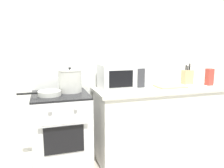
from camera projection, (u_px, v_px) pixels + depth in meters
name	position (u px, v px, depth m)	size (l,w,h in m)	color
back_wall	(108.00, 60.00, 2.86)	(4.40, 0.10, 2.50)	silver
lower_cabinet_right	(160.00, 124.00, 2.85)	(1.64, 0.56, 0.88)	white
countertop_right	(161.00, 89.00, 2.77)	(1.70, 0.60, 0.04)	beige
stove	(62.00, 134.00, 2.46)	(0.60, 0.64, 0.92)	silver
stock_pot	(70.00, 81.00, 2.47)	(0.34, 0.26, 0.28)	beige
frying_pan	(49.00, 93.00, 2.30)	(0.44, 0.24, 0.05)	beige
microwave	(121.00, 77.00, 2.64)	(0.50, 0.37, 0.30)	white
cutting_board	(170.00, 86.00, 2.78)	(0.36, 0.26, 0.02)	tan
knife_block	(187.00, 77.00, 3.00)	(0.13, 0.10, 0.28)	tan
pasta_box	(209.00, 77.00, 2.90)	(0.08, 0.08, 0.22)	#B73D33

